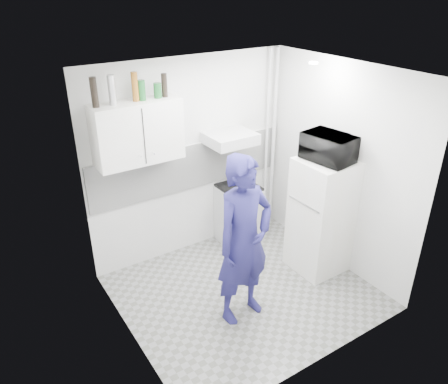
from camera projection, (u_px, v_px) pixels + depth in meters
floor at (244, 292)px, 5.26m from camera, size 2.80×2.80×0.00m
ceiling at (250, 73)px, 4.10m from camera, size 2.80×2.80×0.00m
wall_back at (190, 159)px, 5.62m from camera, size 2.80×0.00×2.80m
wall_left at (123, 234)px, 4.00m from camera, size 0.00×2.60×2.60m
wall_right at (339, 168)px, 5.37m from camera, size 0.00×2.60×2.60m
person at (244, 241)px, 4.53m from camera, size 0.74×0.52×1.91m
stove at (238, 215)px, 6.12m from camera, size 0.52×0.52×0.83m
fridge at (321, 216)px, 5.41m from camera, size 0.62×0.62×1.49m
stove_top at (239, 187)px, 5.93m from camera, size 0.50×0.50×0.03m
saucepan at (243, 181)px, 5.97m from camera, size 0.17×0.17×0.09m
microwave at (329, 148)px, 5.01m from camera, size 0.63×0.47×0.32m
bottle_a at (94, 92)px, 4.45m from camera, size 0.07×0.07×0.31m
bottle_b at (112, 90)px, 4.54m from camera, size 0.08×0.08×0.31m
bottle_d at (135, 87)px, 4.66m from camera, size 0.07×0.07×0.31m
canister_a at (141, 90)px, 4.72m from camera, size 0.09×0.09×0.22m
canister_b at (158, 91)px, 4.82m from camera, size 0.09×0.09×0.17m
bottle_e at (164, 85)px, 4.84m from camera, size 0.07×0.07×0.26m
upper_cabinet at (138, 132)px, 4.88m from camera, size 1.00×0.35×0.70m
range_hood at (230, 138)px, 5.53m from camera, size 0.60×0.50×0.14m
backsplash at (191, 167)px, 5.66m from camera, size 2.74×0.03×0.60m
pipe_a at (273, 142)px, 6.20m from camera, size 0.05×0.05×2.60m
pipe_b at (267, 144)px, 6.14m from camera, size 0.04×0.04×2.60m
ceiling_spot_fixture at (313, 63)px, 4.75m from camera, size 0.10×0.10×0.02m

